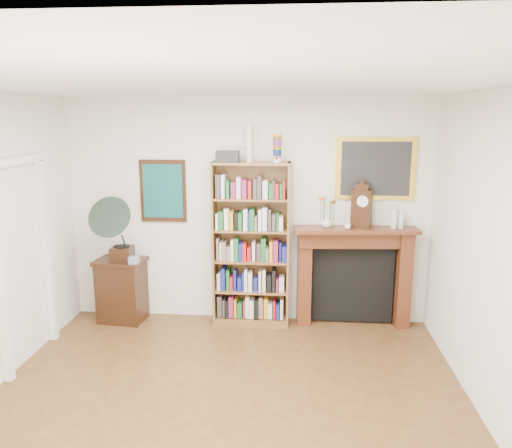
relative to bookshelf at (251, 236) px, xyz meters
The scene contains 15 objects.
room 2.33m from the bookshelf, 91.75° to the right, with size 4.51×5.01×2.81m.
door_casing 2.54m from the bookshelf, 153.96° to the right, with size 0.08×1.02×2.17m.
teal_poster 1.24m from the bookshelf, behind, with size 0.58×0.04×0.78m.
small_picture 1.22m from the bookshelf, 112.87° to the left, with size 0.26×0.04×0.30m.
gilt_painting 1.70m from the bookshelf, ahead, with size 0.95×0.04×0.75m.
bookshelf is the anchor object (origin of this frame).
side_cabinet 1.80m from the bookshelf, behind, with size 0.59×0.43×0.81m, color black.
fireplace 1.32m from the bookshelf, ahead, with size 1.51×0.46×1.25m.
gramophone 1.64m from the bookshelf, behind, with size 0.51×0.64×0.83m.
cd_stack 1.46m from the bookshelf, behind, with size 0.12×0.12×0.08m, color #A2A1AD.
mantel_clock 1.37m from the bookshelf, ahead, with size 0.26×0.21×0.53m.
flower_vase 0.93m from the bookshelf, ahead, with size 0.14×0.14×0.14m, color silver.
teacup 1.17m from the bookshelf, ahead, with size 0.08×0.08×0.06m, color white.
bottle_left 1.72m from the bookshelf, ahead, with size 0.07×0.07×0.24m, color silver.
bottle_right 1.81m from the bookshelf, ahead, with size 0.06×0.06×0.20m, color silver.
Camera 1 is at (0.61, -3.57, 2.58)m, focal length 35.00 mm.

